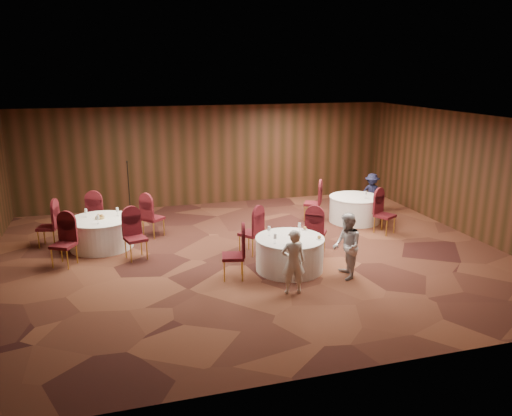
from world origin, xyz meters
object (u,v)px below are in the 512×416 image
object	(u,v)px
table_left	(101,233)
woman_b	(347,246)
woman_a	(293,262)
table_main	(290,253)
man_c	(372,193)
mic_stand	(130,200)
table_right	(355,209)

from	to	relation	value
table_left	woman_b	world-z (taller)	woman_b
woman_a	table_main	bearing A→B (deg)	-99.30
woman_a	man_c	size ratio (longest dim) A/B	1.09
woman_b	woman_a	bearing A→B (deg)	-61.70
table_main	mic_stand	bearing A→B (deg)	121.30
table_right	woman_b	xyz separation A→B (m)	(-2.06, -3.68, 0.33)
table_left	mic_stand	xyz separation A→B (m)	(0.80, 2.65, 0.12)
woman_a	table_left	bearing A→B (deg)	-38.71
mic_stand	woman_a	xyz separation A→B (m)	(2.87, -6.45, 0.16)
mic_stand	woman_a	distance (m)	7.07
mic_stand	man_c	bearing A→B (deg)	-12.57
table_main	woman_b	size ratio (longest dim) A/B	1.07
woman_b	man_c	size ratio (longest dim) A/B	1.16
mic_stand	man_c	xyz separation A→B (m)	(7.22, -1.61, 0.11)
table_main	woman_b	bearing A→B (deg)	-36.88
man_c	woman_b	bearing A→B (deg)	-78.95
table_left	mic_stand	world-z (taller)	mic_stand
table_right	woman_a	xyz separation A→B (m)	(-3.41, -4.09, 0.28)
table_right	woman_a	distance (m)	5.33
table_main	man_c	world-z (taller)	man_c
table_main	man_c	bearing A→B (deg)	42.63
woman_b	man_c	distance (m)	5.36
woman_a	man_c	distance (m)	6.51
table_right	table_left	bearing A→B (deg)	-177.73
table_left	man_c	distance (m)	8.09
table_right	man_c	world-z (taller)	man_c
table_main	man_c	xyz separation A→B (m)	(4.00, 3.68, 0.23)
table_main	table_right	world-z (taller)	same
table_right	table_main	bearing A→B (deg)	-136.26
table_main	table_left	world-z (taller)	same
table_right	woman_b	world-z (taller)	woman_b
table_main	man_c	distance (m)	5.44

